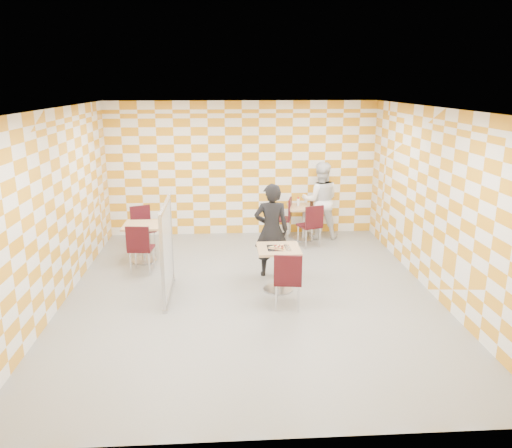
{
  "coord_description": "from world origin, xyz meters",
  "views": [
    {
      "loc": [
        -0.4,
        -7.61,
        3.37
      ],
      "look_at": [
        0.1,
        0.2,
        1.15
      ],
      "focal_mm": 35.0,
      "sensor_mm": 36.0,
      "label": 1
    }
  ],
  "objects": [
    {
      "name": "chair_second_side",
      "position": [
        0.93,
        3.01,
        0.54
      ],
      "size": [
        0.51,
        0.51,
        0.92
      ],
      "color": "#390B11",
      "rests_on": "ground"
    },
    {
      "name": "sport_bottle",
      "position": [
        1.21,
        3.02,
        0.84
      ],
      "size": [
        0.06,
        0.06,
        0.2
      ],
      "color": "white",
      "rests_on": "second_table"
    },
    {
      "name": "pizza_on_foil",
      "position": [
        0.47,
        0.13,
        0.77
      ],
      "size": [
        0.4,
        0.4,
        0.04
      ],
      "color": "silver",
      "rests_on": "main_table"
    },
    {
      "name": "second_table",
      "position": [
        1.35,
        2.96,
        0.51
      ],
      "size": [
        0.7,
        0.7,
        0.75
      ],
      "color": "tan",
      "rests_on": "ground"
    },
    {
      "name": "chair_second_front",
      "position": [
        1.41,
        2.36,
        0.54
      ],
      "size": [
        0.54,
        0.55,
        0.92
      ],
      "color": "#390B11",
      "rests_on": "ground"
    },
    {
      "name": "chair_empty_far",
      "position": [
        -2.12,
        2.43,
        0.54
      ],
      "size": [
        0.56,
        0.56,
        0.92
      ],
      "color": "#390B11",
      "rests_on": "ground"
    },
    {
      "name": "partition",
      "position": [
        -1.34,
        0.03,
        0.79
      ],
      "size": [
        0.08,
        1.38,
        1.55
      ],
      "color": "white",
      "rests_on": "ground"
    },
    {
      "name": "soda_bottle",
      "position": [
        1.5,
        2.96,
        0.85
      ],
      "size": [
        0.07,
        0.07,
        0.23
      ],
      "color": "black",
      "rests_on": "second_table"
    },
    {
      "name": "man_dark",
      "position": [
        0.42,
        0.85,
        0.85
      ],
      "size": [
        0.63,
        0.43,
        1.69
      ],
      "primitive_type": "imported",
      "rotation": [
        0.0,
        0.0,
        3.11
      ],
      "color": "black",
      "rests_on": "ground"
    },
    {
      "name": "man_white",
      "position": [
        1.71,
        3.05,
        0.86
      ],
      "size": [
        0.88,
        0.71,
        1.71
      ],
      "primitive_type": "imported",
      "rotation": [
        0.0,
        0.0,
        3.07
      ],
      "color": "white",
      "rests_on": "ground"
    },
    {
      "name": "room_shell",
      "position": [
        0.0,
        0.54,
        1.5
      ],
      "size": [
        7.0,
        7.0,
        7.0
      ],
      "color": "gray",
      "rests_on": "ground"
    },
    {
      "name": "empty_table",
      "position": [
        -2.0,
        1.72,
        0.51
      ],
      "size": [
        0.7,
        0.7,
        0.75
      ],
      "color": "tan",
      "rests_on": "ground"
    },
    {
      "name": "main_table",
      "position": [
        0.47,
        0.15,
        0.51
      ],
      "size": [
        0.7,
        0.7,
        0.75
      ],
      "color": "tan",
      "rests_on": "ground"
    },
    {
      "name": "chair_main_front",
      "position": [
        0.53,
        -0.63,
        0.54
      ],
      "size": [
        0.47,
        0.48,
        0.92
      ],
      "color": "#390B11",
      "rests_on": "ground"
    },
    {
      "name": "chair_empty_near",
      "position": [
        -1.95,
        1.06,
        0.54
      ],
      "size": [
        0.46,
        0.47,
        0.92
      ],
      "color": "#390B11",
      "rests_on": "ground"
    }
  ]
}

